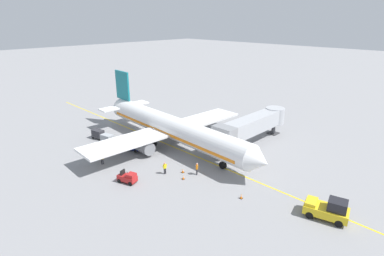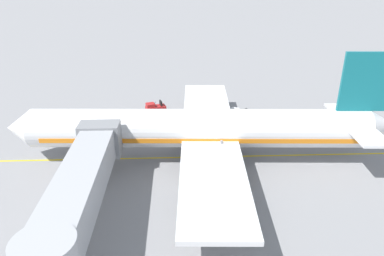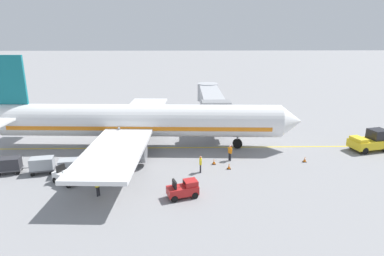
% 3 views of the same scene
% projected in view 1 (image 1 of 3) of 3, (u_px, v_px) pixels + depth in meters
% --- Properties ---
extents(ground_plane, '(400.00, 400.00, 0.00)m').
position_uv_depth(ground_plane, '(171.00, 146.00, 51.00)').
color(ground_plane, gray).
extents(gate_lead_in_line, '(0.24, 80.00, 0.01)m').
position_uv_depth(gate_lead_in_line, '(171.00, 146.00, 51.00)').
color(gate_lead_in_line, gold).
rests_on(gate_lead_in_line, ground).
extents(parked_airliner, '(30.20, 37.32, 10.63)m').
position_uv_depth(parked_airliner, '(171.00, 127.00, 50.14)').
color(parked_airliner, white).
rests_on(parked_airliner, ground).
extents(jet_bridge, '(17.14, 3.50, 4.98)m').
position_uv_depth(jet_bridge, '(253.00, 125.00, 50.65)').
color(jet_bridge, '#A8AAAF').
rests_on(jet_bridge, ground).
extents(pushback_tractor, '(3.22, 4.81, 2.40)m').
position_uv_depth(pushback_tractor, '(328.00, 209.00, 32.23)').
color(pushback_tractor, gold).
rests_on(pushback_tractor, ground).
extents(baggage_tug_lead, '(2.37, 2.75, 1.62)m').
position_uv_depth(baggage_tug_lead, '(105.00, 149.00, 48.14)').
color(baggage_tug_lead, silver).
rests_on(baggage_tug_lead, ground).
extents(baggage_tug_trailing, '(2.04, 2.77, 1.62)m').
position_uv_depth(baggage_tug_trailing, '(133.00, 147.00, 48.89)').
color(baggage_tug_trailing, navy).
rests_on(baggage_tug_trailing, ground).
extents(baggage_tug_spare, '(1.94, 2.75, 1.62)m').
position_uv_depth(baggage_tug_spare, '(128.00, 178.00, 39.40)').
color(baggage_tug_spare, '#B21E1E').
rests_on(baggage_tug_spare, ground).
extents(baggage_cart_front, '(1.70, 2.98, 1.58)m').
position_uv_depth(baggage_cart_front, '(114.00, 144.00, 49.42)').
color(baggage_cart_front, '#4C4C51').
rests_on(baggage_cart_front, ground).
extents(baggage_cart_second_in_train, '(1.70, 2.98, 1.58)m').
position_uv_depth(baggage_cart_second_in_train, '(107.00, 138.00, 51.65)').
color(baggage_cart_second_in_train, '#4C4C51').
rests_on(baggage_cart_second_in_train, ground).
extents(baggage_cart_third_in_train, '(1.70, 2.98, 1.58)m').
position_uv_depth(baggage_cart_third_in_train, '(98.00, 133.00, 53.79)').
color(baggage_cart_third_in_train, '#4C4C51').
rests_on(baggage_cart_third_in_train, ground).
extents(ground_crew_wing_walker, '(0.66, 0.46, 1.69)m').
position_uv_depth(ground_crew_wing_walker, '(197.00, 168.00, 41.33)').
color(ground_crew_wing_walker, '#232328').
rests_on(ground_crew_wing_walker, ground).
extents(ground_crew_loader, '(0.68, 0.42, 1.69)m').
position_uv_depth(ground_crew_loader, '(102.00, 158.00, 44.25)').
color(ground_crew_loader, '#232328').
rests_on(ground_crew_loader, ground).
extents(ground_crew_marshaller, '(0.73, 0.26, 1.69)m').
position_uv_depth(ground_crew_marshaller, '(165.00, 168.00, 41.52)').
color(ground_crew_marshaller, '#232328').
rests_on(ground_crew_marshaller, ground).
extents(safety_cone_nose_left, '(0.36, 0.36, 0.59)m').
position_uv_depth(safety_cone_nose_left, '(183.00, 177.00, 40.33)').
color(safety_cone_nose_left, black).
rests_on(safety_cone_nose_left, ground).
extents(safety_cone_nose_right, '(0.36, 0.36, 0.59)m').
position_uv_depth(safety_cone_nose_right, '(183.00, 171.00, 42.07)').
color(safety_cone_nose_right, black).
rests_on(safety_cone_nose_right, ground).
extents(safety_cone_wing_tip, '(0.36, 0.36, 0.59)m').
position_uv_depth(safety_cone_wing_tip, '(241.00, 196.00, 36.03)').
color(safety_cone_wing_tip, black).
rests_on(safety_cone_wing_tip, ground).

